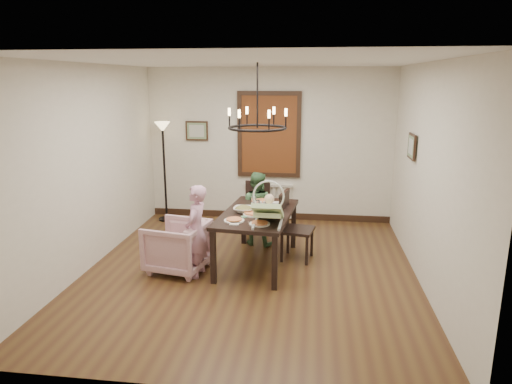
% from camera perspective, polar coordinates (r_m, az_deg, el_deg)
% --- Properties ---
extents(room_shell, '(4.51, 5.00, 2.81)m').
position_cam_1_polar(room_shell, '(6.34, -0.30, 3.16)').
color(room_shell, '#472A18').
rests_on(room_shell, ground).
extents(dining_table, '(1.09, 1.73, 0.77)m').
position_cam_1_polar(dining_table, '(6.43, 0.16, -3.26)').
color(dining_table, black).
rests_on(dining_table, room_shell).
extents(chair_far, '(0.44, 0.44, 0.94)m').
position_cam_1_polar(chair_far, '(7.54, -0.03, -2.36)').
color(chair_far, black).
rests_on(chair_far, room_shell).
extents(chair_right, '(0.52, 0.52, 1.02)m').
position_cam_1_polar(chair_right, '(6.67, 5.21, -4.26)').
color(chair_right, black).
rests_on(chair_right, room_shell).
extents(armchair, '(0.90, 0.88, 0.70)m').
position_cam_1_polar(armchair, '(6.41, -9.80, -6.69)').
color(armchair, beige).
rests_on(armchair, room_shell).
extents(elderly_woman, '(0.28, 0.40, 1.04)m').
position_cam_1_polar(elderly_woman, '(6.15, -7.45, -5.84)').
color(elderly_woman, '#CC90AB').
rests_on(elderly_woman, room_shell).
extents(seated_man, '(0.54, 0.46, 0.98)m').
position_cam_1_polar(seated_man, '(7.26, 0.04, -2.84)').
color(seated_man, '#406C41').
rests_on(seated_man, room_shell).
extents(baby_bouncer, '(0.43, 0.60, 0.39)m').
position_cam_1_polar(baby_bouncer, '(5.83, 1.52, -2.19)').
color(baby_bouncer, '#C9E9A1').
rests_on(baby_bouncer, dining_table).
extents(salad_bowl, '(0.35, 0.35, 0.09)m').
position_cam_1_polar(salad_bowl, '(6.39, -1.56, -2.16)').
color(salad_bowl, white).
rests_on(salad_bowl, dining_table).
extents(pizza_platter, '(0.30, 0.30, 0.04)m').
position_cam_1_polar(pizza_platter, '(6.28, -0.28, -2.67)').
color(pizza_platter, tan).
rests_on(pizza_platter, dining_table).
extents(drinking_glass, '(0.08, 0.08, 0.15)m').
position_cam_1_polar(drinking_glass, '(6.48, 0.21, -1.64)').
color(drinking_glass, silver).
rests_on(drinking_glass, dining_table).
extents(window_blinds, '(1.00, 0.03, 1.40)m').
position_cam_1_polar(window_blinds, '(8.37, 1.64, 7.17)').
color(window_blinds, maroon).
rests_on(window_blinds, room_shell).
extents(radiator, '(0.92, 0.12, 0.62)m').
position_cam_1_polar(radiator, '(8.62, 1.59, -1.09)').
color(radiator, silver).
rests_on(radiator, room_shell).
extents(picture_back, '(0.42, 0.03, 0.36)m').
position_cam_1_polar(picture_back, '(8.61, -7.41, 7.59)').
color(picture_back, black).
rests_on(picture_back, room_shell).
extents(picture_right, '(0.03, 0.42, 0.36)m').
position_cam_1_polar(picture_right, '(6.91, 18.89, 5.40)').
color(picture_right, black).
rests_on(picture_right, room_shell).
extents(floor_lamp, '(0.30, 0.30, 1.80)m').
position_cam_1_polar(floor_lamp, '(8.58, -11.35, 2.34)').
color(floor_lamp, black).
rests_on(floor_lamp, room_shell).
extents(chandelier, '(0.80, 0.80, 0.04)m').
position_cam_1_polar(chandelier, '(6.17, 0.17, 8.02)').
color(chandelier, black).
rests_on(chandelier, room_shell).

